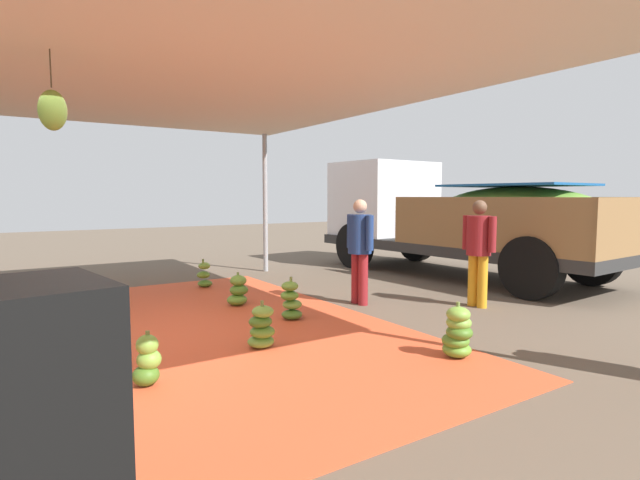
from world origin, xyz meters
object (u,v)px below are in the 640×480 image
Objects in this scene: banana_bunch_1 at (458,334)px; cargo_truck_main at (452,216)px; worker_0 at (360,243)px; speaker_stack at (40,475)px; banana_bunch_2 at (147,362)px; banana_bunch_6 at (262,328)px; banana_bunch_4 at (204,276)px; banana_bunch_7 at (238,291)px; banana_bunch_5 at (291,302)px; banana_bunch_0 at (70,292)px; worker_1 at (479,245)px.

cargo_truck_main is at bearing 132.73° from banana_bunch_1.
cargo_truck_main is at bearing 110.12° from worker_0.
speaker_stack is at bearing -56.48° from cargo_truck_main.
banana_bunch_2 is 0.93× the size of banana_bunch_6.
banana_bunch_4 reaches higher than banana_bunch_7.
speaker_stack reaches higher than banana_bunch_5.
worker_0 reaches higher than banana_bunch_2.
worker_0 is at bearing 62.71° from banana_bunch_0.
speaker_stack reaches higher than banana_bunch_1.
worker_0 reaches higher than speaker_stack.
banana_bunch_2 is at bearing -67.80° from cargo_truck_main.
banana_bunch_0 is at bearing -132.44° from banana_bunch_5.
worker_1 reaches higher than banana_bunch_0.
banana_bunch_6 is (3.68, -0.70, 0.01)m from banana_bunch_4.
banana_bunch_7 is at bearing -86.09° from cargo_truck_main.
banana_bunch_1 is at bearing 8.90° from banana_bunch_4.
worker_1 is (-1.42, 2.04, 0.66)m from banana_bunch_1.
banana_bunch_7 is at bearing -119.29° from worker_0.
banana_bunch_5 is 1.51m from worker_0.
banana_bunch_6 is at bearing -44.39° from banana_bunch_5.
banana_bunch_4 is at bearing 169.24° from banana_bunch_6.
banana_bunch_6 reaches higher than banana_bunch_4.
banana_bunch_6 is 2.57m from worker_0.
banana_bunch_2 is at bearing -58.80° from banana_bunch_5.
banana_bunch_0 is at bearing -95.56° from cargo_truck_main.
banana_bunch_1 reaches higher than banana_bunch_4.
banana_bunch_7 is 3.59m from worker_1.
worker_0 is (-0.26, 1.33, 0.68)m from banana_bunch_5.
banana_bunch_2 is 3.87m from worker_0.
banana_bunch_6 is at bearing -10.76° from banana_bunch_4.
banana_bunch_6 is at bearing -16.94° from banana_bunch_7.
cargo_truck_main reaches higher than banana_bunch_0.
worker_0 is (1.90, 3.69, 0.65)m from banana_bunch_0.
banana_bunch_7 is 5.57m from speaker_stack.
speaker_stack reaches higher than banana_bunch_0.
banana_bunch_1 is 1.12× the size of banana_bunch_6.
cargo_truck_main reaches higher than banana_bunch_5.
banana_bunch_7 is at bearing 142.11° from banana_bunch_2.
banana_bunch_6 is 6.09m from cargo_truck_main.
banana_bunch_4 is at bearing -171.10° from banana_bunch_1.
banana_bunch_1 is 0.42× the size of speaker_stack.
cargo_truck_main reaches higher than banana_bunch_1.
banana_bunch_2 is at bearing -108.84° from banana_bunch_1.
banana_bunch_5 is 0.42× the size of speaker_stack.
banana_bunch_5 reaches higher than banana_bunch_6.
banana_bunch_0 is at bearing -153.82° from banana_bunch_6.
banana_bunch_5 is at bearing -79.09° from worker_0.
banana_bunch_5 is at bearing 47.56° from banana_bunch_0.
banana_bunch_5 is (2.16, 2.36, -0.03)m from banana_bunch_0.
speaker_stack is at bearing -24.25° from banana_bunch_4.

